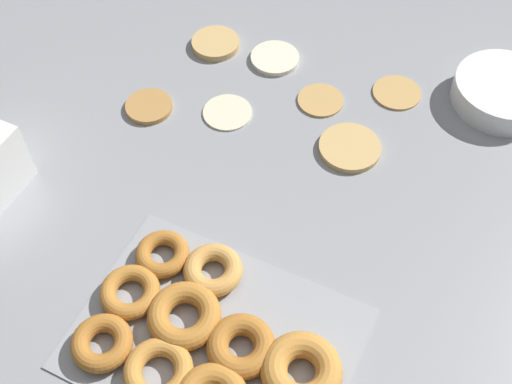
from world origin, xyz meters
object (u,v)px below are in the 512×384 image
pancake_2 (321,99)px  batter_bowl (503,92)px  pancake_1 (227,112)px  pancake_6 (149,107)px  pancake_0 (275,58)px  pancake_4 (397,92)px  donut_tray (210,343)px  pancake_3 (216,43)px  pancake_5 (350,148)px

pancake_2 → batter_bowl: (0.31, 0.15, 0.02)m
pancake_1 → pancake_6: pancake_6 is taller
pancake_0 → batter_bowl: (0.44, 0.08, 0.02)m
pancake_4 → donut_tray: donut_tray is taller
pancake_1 → pancake_3: 0.19m
pancake_2 → donut_tray: bearing=-85.1°
pancake_0 → pancake_2: same height
pancake_4 → pancake_5: bearing=-100.4°
pancake_2 → donut_tray: size_ratio=0.22×
pancake_3 → pancake_4: pancake_3 is taller
pancake_4 → donut_tray: size_ratio=0.23×
pancake_0 → pancake_2: size_ratio=1.12×
pancake_1 → pancake_4: 0.33m
pancake_5 → pancake_6: size_ratio=1.26×
pancake_0 → pancake_2: bearing=-28.0°
pancake_1 → pancake_6: 0.15m
pancake_5 → pancake_6: 0.39m
pancake_1 → pancake_3: bearing=124.5°
pancake_0 → pancake_4: bearing=3.6°
pancake_0 → pancake_3: bearing=-173.6°
pancake_5 → pancake_6: pancake_5 is taller
pancake_6 → donut_tray: (0.33, -0.38, 0.01)m
pancake_0 → donut_tray: size_ratio=0.24×
pancake_0 → pancake_1: size_ratio=1.06×
pancake_5 → batter_bowl: (0.22, 0.24, 0.02)m
pancake_2 → pancake_5: bearing=-44.0°
pancake_2 → pancake_6: 0.33m
pancake_3 → donut_tray: 0.66m
pancake_1 → pancake_5: bearing=3.5°
pancake_2 → pancake_6: size_ratio=0.99×
pancake_1 → pancake_2: 0.18m
pancake_0 → pancake_2: (0.13, -0.07, -0.00)m
pancake_6 → donut_tray: donut_tray is taller
pancake_5 → pancake_4: bearing=79.6°
pancake_5 → pancake_0: bearing=144.4°
pancake_5 → pancake_6: bearing=-169.7°
pancake_1 → batter_bowl: (0.46, 0.26, 0.02)m
pancake_2 → donut_tray: 0.54m
pancake_1 → batter_bowl: 0.53m
donut_tray → pancake_6: bearing=131.7°
donut_tray → pancake_1: bearing=114.2°
pancake_2 → pancake_1: bearing=-144.3°
pancake_1 → pancake_4: bearing=34.8°
pancake_0 → donut_tray: (0.17, -0.60, 0.01)m
pancake_6 → batter_bowl: (0.60, 0.31, 0.02)m
pancake_2 → pancake_4: 0.15m
batter_bowl → pancake_4: bearing=-160.4°
pancake_4 → batter_bowl: bearing=19.6°
pancake_2 → pancake_3: size_ratio=0.90×
pancake_6 → pancake_0: bearing=54.9°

